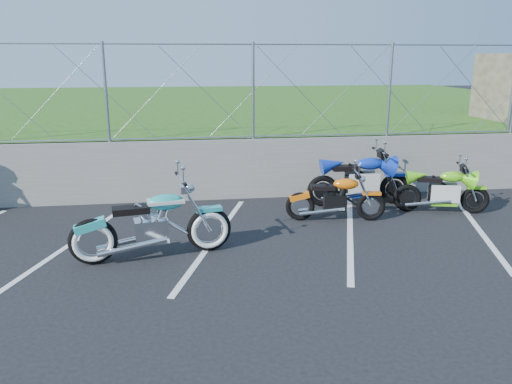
{
  "coord_description": "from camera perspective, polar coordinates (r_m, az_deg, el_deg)",
  "views": [
    {
      "loc": [
        -0.41,
        -7.05,
        2.99
      ],
      "look_at": [
        0.75,
        1.3,
        0.71
      ],
      "focal_mm": 35.0,
      "sensor_mm": 36.0,
      "label": 1
    }
  ],
  "objects": [
    {
      "name": "sportbike_blue",
      "position": [
        10.58,
        11.87,
        1.14
      ],
      "size": [
        2.21,
        0.79,
        1.14
      ],
      "rotation": [
        0.0,
        0.0,
        -0.02
      ],
      "color": "black",
      "rests_on": "ground"
    },
    {
      "name": "ground",
      "position": [
        7.67,
        -4.28,
        -7.87
      ],
      "size": [
        90.0,
        90.0,
        0.0
      ],
      "primitive_type": "plane",
      "color": "black",
      "rests_on": "ground"
    },
    {
      "name": "naked_orange",
      "position": [
        9.49,
        9.25,
        -0.9
      ],
      "size": [
        1.88,
        0.64,
        0.94
      ],
      "rotation": [
        0.0,
        0.0,
        -0.14
      ],
      "color": "black",
      "rests_on": "ground"
    },
    {
      "name": "grass_field",
      "position": [
        20.68,
        -6.81,
        8.55
      ],
      "size": [
        30.0,
        20.0,
        1.3
      ],
      "primitive_type": "cube",
      "color": "#275216",
      "rests_on": "ground"
    },
    {
      "name": "retaining_wall",
      "position": [
        10.81,
        -5.57,
        2.56
      ],
      "size": [
        30.0,
        0.22,
        1.3
      ],
      "primitive_type": "cube",
      "color": "slate",
      "rests_on": "ground"
    },
    {
      "name": "cruiser_turquoise",
      "position": [
        7.79,
        -11.51,
        -3.9
      ],
      "size": [
        2.45,
        0.77,
        1.23
      ],
      "rotation": [
        0.0,
        0.0,
        0.18
      ],
      "color": "black",
      "rests_on": "ground"
    },
    {
      "name": "sportbike_green",
      "position": [
        10.53,
        20.57,
        -0.02
      ],
      "size": [
        1.82,
        0.69,
        0.96
      ],
      "rotation": [
        0.0,
        0.0,
        -0.25
      ],
      "color": "black",
      "rests_on": "ground"
    },
    {
      "name": "parking_lines",
      "position": [
        8.73,
        3.19,
        -4.89
      ],
      "size": [
        18.29,
        4.31,
        0.01
      ],
      "color": "silver",
      "rests_on": "ground"
    },
    {
      "name": "chain_link_fence",
      "position": [
        10.58,
        -5.81,
        11.32
      ],
      "size": [
        28.0,
        0.03,
        2.0
      ],
      "color": "gray",
      "rests_on": "retaining_wall"
    }
  ]
}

